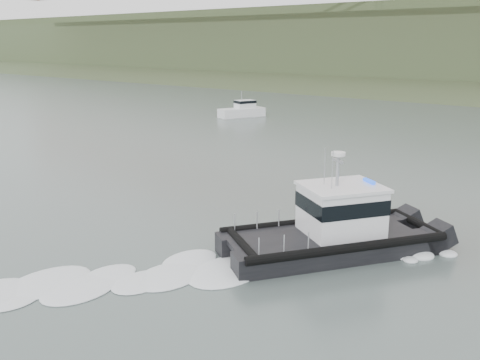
# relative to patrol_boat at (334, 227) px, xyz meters

# --- Properties ---
(ground) EXTENTS (400.00, 400.00, 0.00)m
(ground) POSITION_rel_patrol_boat_xyz_m (-7.37, -8.65, -1.19)
(ground) COLOR #485651
(ground) RESTS_ON ground
(patrol_boat) EXTENTS (8.32, 10.17, 4.76)m
(patrol_boat) POSITION_rel_patrol_boat_xyz_m (0.00, 0.00, 0.00)
(patrol_boat) COLOR black
(patrol_boat) RESTS_ON ground
(motorboat) EXTENTS (3.99, 6.28, 3.28)m
(motorboat) POSITION_rel_patrol_boat_xyz_m (-31.58, 32.70, -0.37)
(motorboat) COLOR white
(motorboat) RESTS_ON ground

